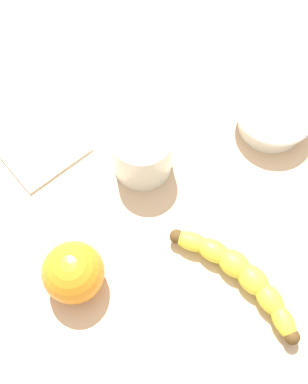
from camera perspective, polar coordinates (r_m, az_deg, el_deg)
name	(u,v)px	position (r cm, az deg, el deg)	size (l,w,h in cm)	color
wooden_tabletop	(178,189)	(78.91, 2.85, 0.30)	(120.00, 120.00, 3.00)	#D1AD87
banana	(240,275)	(71.53, 9.95, -9.45)	(8.34, 22.54, 3.64)	yellow
smoothie_glass	(142,154)	(75.42, -1.40, 4.43)	(9.20, 9.20, 8.66)	silver
ceramic_bowl	(273,116)	(82.72, 13.66, 8.52)	(12.87, 12.87, 4.79)	white
orange_fruit	(73,272)	(68.88, -9.32, -9.17)	(8.63, 8.63, 8.63)	orange
folded_napkin	(44,151)	(81.97, -12.59, 4.68)	(12.30, 9.85, 0.60)	white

